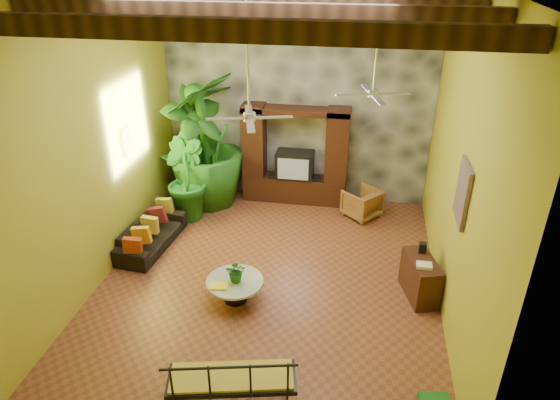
% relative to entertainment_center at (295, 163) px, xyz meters
% --- Properties ---
extents(ground, '(7.00, 7.00, 0.00)m').
position_rel_entertainment_center_xyz_m(ground, '(0.00, -3.14, -0.97)').
color(ground, brown).
rests_on(ground, ground).
extents(back_wall, '(6.00, 0.02, 5.00)m').
position_rel_entertainment_center_xyz_m(back_wall, '(0.00, 0.36, 1.53)').
color(back_wall, '#A8A126').
rests_on(back_wall, ground).
extents(left_wall, '(0.02, 7.00, 5.00)m').
position_rel_entertainment_center_xyz_m(left_wall, '(-3.00, -3.14, 1.53)').
color(left_wall, '#A8A126').
rests_on(left_wall, ground).
extents(right_wall, '(0.02, 7.00, 5.00)m').
position_rel_entertainment_center_xyz_m(right_wall, '(3.00, -3.14, 1.53)').
color(right_wall, '#A8A126').
rests_on(right_wall, ground).
extents(stone_accent_wall, '(5.98, 0.10, 4.98)m').
position_rel_entertainment_center_xyz_m(stone_accent_wall, '(0.00, 0.30, 1.53)').
color(stone_accent_wall, '#393B41').
rests_on(stone_accent_wall, ground).
extents(ceiling_beams, '(5.95, 5.36, 0.22)m').
position_rel_entertainment_center_xyz_m(ceiling_beams, '(0.00, -3.14, 3.81)').
color(ceiling_beams, '#351F11').
rests_on(ceiling_beams, ceiling).
extents(entertainment_center, '(2.40, 0.55, 2.30)m').
position_rel_entertainment_center_xyz_m(entertainment_center, '(0.00, 0.00, 0.00)').
color(entertainment_center, black).
rests_on(entertainment_center, ground).
extents(ceiling_fan_front, '(1.28, 1.28, 1.86)m').
position_rel_entertainment_center_xyz_m(ceiling_fan_front, '(-0.20, -3.54, 2.44)').
color(ceiling_fan_front, '#BABAC0').
rests_on(ceiling_fan_front, ceiling).
extents(ceiling_fan_back, '(1.28, 1.28, 1.86)m').
position_rel_entertainment_center_xyz_m(ceiling_fan_back, '(1.60, -1.94, 2.44)').
color(ceiling_fan_back, '#BABAC0').
rests_on(ceiling_fan_back, ceiling).
extents(wall_art_mask, '(0.06, 0.32, 0.55)m').
position_rel_entertainment_center_xyz_m(wall_art_mask, '(-2.96, -2.14, 1.13)').
color(wall_art_mask, yellow).
rests_on(wall_art_mask, left_wall).
extents(wall_art_painting, '(0.06, 0.70, 0.90)m').
position_rel_entertainment_center_xyz_m(wall_art_painting, '(2.96, -3.74, 1.33)').
color(wall_art_painting, navy).
rests_on(wall_art_painting, right_wall).
extents(sofa, '(0.89, 1.88, 0.53)m').
position_rel_entertainment_center_xyz_m(sofa, '(-2.55, -2.49, -0.70)').
color(sofa, black).
rests_on(sofa, ground).
extents(wicker_armchair, '(0.99, 0.99, 0.65)m').
position_rel_entertainment_center_xyz_m(wicker_armchair, '(1.59, -0.52, -0.64)').
color(wicker_armchair, olive).
rests_on(wicker_armchair, ground).
extents(tall_plant_a, '(1.68, 1.75, 2.76)m').
position_rel_entertainment_center_xyz_m(tall_plant_a, '(-2.12, -0.59, 0.41)').
color(tall_plant_a, '#215B18').
rests_on(tall_plant_a, ground).
extents(tall_plant_b, '(1.31, 1.30, 1.86)m').
position_rel_entertainment_center_xyz_m(tall_plant_b, '(-2.25, -1.18, -0.04)').
color(tall_plant_b, '#1B6923').
rests_on(tall_plant_b, ground).
extents(tall_plant_c, '(2.16, 2.16, 3.05)m').
position_rel_entertainment_center_xyz_m(tall_plant_c, '(-1.97, -0.41, 0.56)').
color(tall_plant_c, '#216119').
rests_on(tall_plant_c, ground).
extents(coffee_table, '(0.98, 0.98, 0.40)m').
position_rel_entertainment_center_xyz_m(coffee_table, '(-0.47, -3.86, -0.71)').
color(coffee_table, black).
rests_on(coffee_table, ground).
extents(centerpiece_plant, '(0.39, 0.35, 0.39)m').
position_rel_entertainment_center_xyz_m(centerpiece_plant, '(-0.43, -3.86, -0.37)').
color(centerpiece_plant, '#1D5917').
rests_on(centerpiece_plant, coffee_table).
extents(yellow_tray, '(0.32, 0.25, 0.03)m').
position_rel_entertainment_center_xyz_m(yellow_tray, '(-0.68, -4.07, -0.55)').
color(yellow_tray, yellow).
rests_on(yellow_tray, coffee_table).
extents(iron_bench, '(1.76, 0.95, 0.57)m').
position_rel_entertainment_center_xyz_m(iron_bench, '(0.04, -6.06, -0.44)').
color(iron_bench, black).
rests_on(iron_bench, ground).
extents(side_console, '(0.65, 1.00, 0.74)m').
position_rel_entertainment_center_xyz_m(side_console, '(2.65, -3.21, -0.60)').
color(side_console, black).
rests_on(side_console, ground).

